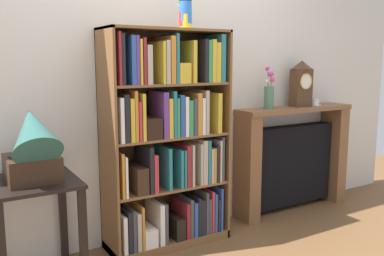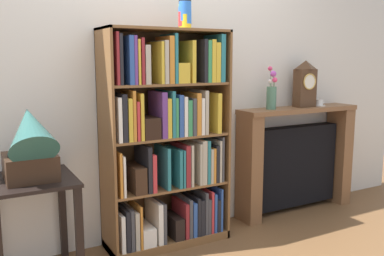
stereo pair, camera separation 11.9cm
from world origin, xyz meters
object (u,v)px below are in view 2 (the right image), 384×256
Objects in this scene: fireplace_mantel at (295,160)px; teacup_with_saucer at (319,103)px; flower_vase at (272,94)px; mantel_clock at (305,84)px; cup_stack at (185,14)px; gramophone at (30,144)px; side_table_left at (33,203)px; bookshelf at (168,146)px.

fireplace_mantel is 9.80× the size of teacup_with_saucer.
mantel_clock is at bearing -0.39° from flower_vase.
cup_stack reaches higher than fireplace_mantel.
gramophone is 1.29× the size of mantel_clock.
gramophone is 4.36× the size of teacup_with_saucer.
teacup_with_saucer is at bearing 3.68° from cup_stack.
side_table_left is at bearing -175.96° from fireplace_mantel.
gramophone is at bearing -175.04° from mantel_clock.
gramophone is at bearing -171.42° from bookshelf.
mantel_clock is 1.14× the size of flower_vase.
gramophone is 2.53m from teacup_with_saucer.
fireplace_mantel is 0.57m from teacup_with_saucer.
cup_stack is 1.07m from flower_vase.
bookshelf is at bearing 4.64° from side_table_left.
bookshelf is at bearing -176.40° from fireplace_mantel.
mantel_clock is at bearing 2.42° from bookshelf.
flower_vase is at bearing 179.61° from mantel_clock.
fireplace_mantel is at bearing 3.60° from bookshelf.
mantel_clock is (1.38, 0.06, 0.41)m from bookshelf.
side_table_left is (-1.09, -0.05, -1.19)m from cup_stack.
flower_vase is at bearing -175.93° from fireplace_mantel.
fireplace_mantel is at bearing 5.51° from cup_stack.
teacup_with_saucer is (0.18, 0.00, -0.18)m from mantel_clock.
flower_vase is 0.57m from teacup_with_saucer.
cup_stack is at bearing -13.61° from bookshelf.
side_table_left is at bearing -177.57° from cup_stack.
flower_vase is at bearing 6.02° from cup_stack.
bookshelf is 2.43× the size of side_table_left.
gramophone is 1.99m from flower_vase.
gramophone is 0.44× the size of fireplace_mantel.
mantel_clock is at bearing 4.96° from gramophone.
bookshelf reaches higher than gramophone.
fireplace_mantel is (2.28, 0.23, -0.41)m from gramophone.
bookshelf is 1.35m from fireplace_mantel.
fireplace_mantel is 0.69m from mantel_clock.
teacup_with_saucer is at bearing -5.30° from fireplace_mantel.
bookshelf is 1.58m from teacup_with_saucer.
cup_stack is at bearing 5.93° from gramophone.
cup_stack is 1.61m from side_table_left.
side_table_left is 0.39m from gramophone.
side_table_left is 1.24× the size of gramophone.
bookshelf reaches higher than flower_vase.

